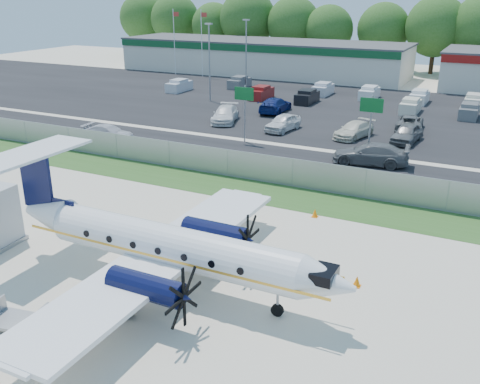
% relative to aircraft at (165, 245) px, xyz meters
% --- Properties ---
extents(ground, '(170.00, 170.00, 0.00)m').
position_rel_aircraft_xyz_m(ground, '(0.28, 0.86, -2.08)').
color(ground, beige).
rests_on(ground, ground).
extents(grass_verge, '(170.00, 4.00, 0.02)m').
position_rel_aircraft_xyz_m(grass_verge, '(0.28, 12.86, -2.07)').
color(grass_verge, '#2D561E').
rests_on(grass_verge, ground).
extents(access_road, '(170.00, 8.00, 0.02)m').
position_rel_aircraft_xyz_m(access_road, '(0.28, 19.86, -2.07)').
color(access_road, black).
rests_on(access_road, ground).
extents(parking_lot, '(170.00, 32.00, 0.02)m').
position_rel_aircraft_xyz_m(parking_lot, '(0.28, 40.86, -2.07)').
color(parking_lot, black).
rests_on(parking_lot, ground).
extents(perimeter_fence, '(120.00, 0.06, 1.99)m').
position_rel_aircraft_xyz_m(perimeter_fence, '(0.28, 14.86, -1.08)').
color(perimeter_fence, gray).
rests_on(perimeter_fence, ground).
extents(building_west, '(46.40, 12.40, 5.24)m').
position_rel_aircraft_xyz_m(building_west, '(-23.72, 62.84, 0.55)').
color(building_west, silver).
rests_on(building_west, ground).
extents(sign_left, '(1.80, 0.26, 5.00)m').
position_rel_aircraft_xyz_m(sign_left, '(-7.72, 23.77, 1.53)').
color(sign_left, gray).
rests_on(sign_left, ground).
extents(sign_mid, '(1.80, 0.26, 5.00)m').
position_rel_aircraft_xyz_m(sign_mid, '(3.28, 23.77, 1.53)').
color(sign_mid, gray).
rests_on(sign_mid, ground).
extents(flagpole_west, '(1.06, 0.12, 10.00)m').
position_rel_aircraft_xyz_m(flagpole_west, '(-35.64, 55.86, 3.56)').
color(flagpole_west, white).
rests_on(flagpole_west, ground).
extents(flagpole_east, '(1.06, 0.12, 10.00)m').
position_rel_aircraft_xyz_m(flagpole_east, '(-30.64, 55.86, 3.56)').
color(flagpole_east, white).
rests_on(flagpole_east, ground).
extents(light_pole_nw, '(0.90, 0.35, 9.09)m').
position_rel_aircraft_xyz_m(light_pole_nw, '(-19.72, 38.86, 3.15)').
color(light_pole_nw, gray).
rests_on(light_pole_nw, ground).
extents(light_pole_sw, '(0.90, 0.35, 9.09)m').
position_rel_aircraft_xyz_m(light_pole_sw, '(-19.72, 48.86, 3.15)').
color(light_pole_sw, gray).
rests_on(light_pole_sw, ground).
extents(tree_line, '(112.00, 6.00, 14.00)m').
position_rel_aircraft_xyz_m(tree_line, '(0.28, 74.86, -2.08)').
color(tree_line, '#285418').
rests_on(tree_line, ground).
extents(aircraft, '(17.23, 17.03, 5.39)m').
position_rel_aircraft_xyz_m(aircraft, '(0.00, 0.00, 0.00)').
color(aircraft, white).
rests_on(aircraft, ground).
extents(baggage_cart_far, '(2.36, 1.66, 1.14)m').
position_rel_aircraft_xyz_m(baggage_cart_far, '(-3.28, -5.55, -1.55)').
color(baggage_cart_far, gray).
rests_on(baggage_cart_far, ground).
extents(cone_nose, '(0.37, 0.37, 0.52)m').
position_rel_aircraft_xyz_m(cone_nose, '(7.73, 3.81, -1.83)').
color(cone_nose, orange).
rests_on(cone_nose, ground).
extents(cone_starboard_wing, '(0.36, 0.36, 0.51)m').
position_rel_aircraft_xyz_m(cone_starboard_wing, '(3.42, 10.56, -1.84)').
color(cone_starboard_wing, orange).
rests_on(cone_starboard_wing, ground).
extents(road_car_west, '(4.90, 2.25, 1.39)m').
position_rel_aircraft_xyz_m(road_car_west, '(-18.77, 18.82, -2.08)').
color(road_car_west, silver).
rests_on(road_car_west, ground).
extents(road_car_mid, '(6.00, 3.05, 1.67)m').
position_rel_aircraft_xyz_m(road_car_mid, '(3.85, 22.24, -2.08)').
color(road_car_mid, '#595B5E').
rests_on(road_car_mid, ground).
extents(parked_car_a, '(3.79, 5.89, 1.59)m').
position_rel_aircraft_xyz_m(parked_car_a, '(-12.85, 29.84, -2.08)').
color(parked_car_a, silver).
rests_on(parked_car_a, ground).
extents(parked_car_b, '(2.47, 4.87, 1.59)m').
position_rel_aircraft_xyz_m(parked_car_b, '(-6.21, 29.13, -2.08)').
color(parked_car_b, silver).
rests_on(parked_car_b, ground).
extents(parked_car_c, '(3.20, 5.29, 1.43)m').
position_rel_aircraft_xyz_m(parked_car_c, '(0.58, 29.55, -2.08)').
color(parked_car_c, beige).
rests_on(parked_car_c, ground).
extents(parked_car_d, '(2.38, 4.97, 1.64)m').
position_rel_aircraft_xyz_m(parked_car_d, '(5.17, 30.04, -2.08)').
color(parked_car_d, '#595B5E').
rests_on(parked_car_d, ground).
extents(parked_car_f, '(2.47, 5.68, 1.63)m').
position_rel_aircraft_xyz_m(parked_car_f, '(-10.09, 36.37, -2.08)').
color(parked_car_f, navy).
rests_on(parked_car_f, ground).
extents(parked_car_g, '(2.91, 5.40, 1.44)m').
position_rel_aircraft_xyz_m(parked_car_g, '(4.57, 35.01, -2.08)').
color(parked_car_g, '#595B5E').
rests_on(parked_car_g, ground).
extents(far_parking_rows, '(56.00, 10.00, 1.60)m').
position_rel_aircraft_xyz_m(far_parking_rows, '(0.28, 45.86, -2.08)').
color(far_parking_rows, gray).
rests_on(far_parking_rows, ground).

